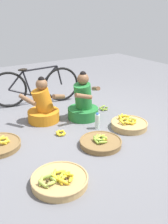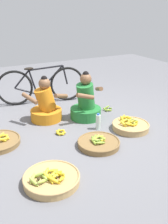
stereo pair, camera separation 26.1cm
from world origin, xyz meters
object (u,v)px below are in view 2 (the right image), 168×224
Objects in this scene: loose_bananas_back_right at (61,132)px; water_bottle at (98,122)px; vendor_woman_front at (86,104)px; banana_basket_front_center at (51,178)px; bicycle_leaning at (41,85)px; loose_bananas_mid_right at (108,109)px; banana_basket_mid_left at (130,126)px; banana_basket_back_center at (99,143)px; vendor_woman_behind at (46,106)px.

loose_bananas_back_right is 0.60m from water_bottle.
banana_basket_front_center is at bearing -130.75° from vendor_woman_front.
loose_bananas_mid_right is at bearing -46.39° from bicycle_leaning.
bicycle_leaning is 9.47× the size of loose_bananas_back_right.
loose_bananas_back_right is 0.68× the size of water_bottle.
vendor_woman_front is at bearing 119.31° from banana_basket_mid_left.
vendor_woman_behind is at bearing 105.06° from banana_basket_back_center.
vendor_woman_behind reaches higher than banana_basket_front_center.
loose_bananas_back_right is (-1.02, 0.36, -0.03)m from banana_basket_mid_left.
vendor_woman_front is 1.80m from banana_basket_front_center.
loose_bananas_mid_right is 0.81m from water_bottle.
loose_bananas_mid_right is (1.14, -0.15, -0.21)m from vendor_woman_behind.
bicycle_leaning reaches higher than banana_basket_mid_left.
vendor_woman_front is 0.84m from banana_basket_mid_left.
vendor_woman_behind reaches higher than loose_bananas_back_right.
bicycle_leaning is 2.87× the size of banana_basket_back_center.
vendor_woman_behind is 1.42m from banana_basket_mid_left.
banana_basket_back_center is 2.23× the size of water_bottle.
vendor_woman_front is at bearing 49.25° from banana_basket_front_center.
loose_bananas_mid_right is at bearing 11.64° from vendor_woman_front.
banana_basket_mid_left is at bearing -60.69° from vendor_woman_front.
water_bottle is at bearing -134.15° from loose_bananas_mid_right.
loose_bananas_mid_right is at bearing 40.92° from banana_basket_front_center.
banana_basket_mid_left reaches higher than banana_basket_back_center.
water_bottle is (-0.04, -0.47, -0.14)m from vendor_woman_front.
vendor_woman_front reaches higher than bicycle_leaning.
banana_basket_back_center is at bearing -61.11° from loose_bananas_back_right.
loose_bananas_back_right is at bearing 168.43° from water_bottle.
loose_bananas_back_right is (-0.22, -1.42, -0.33)m from bicycle_leaning.
bicycle_leaning is 1.98m from banana_basket_mid_left.
loose_bananas_mid_right is (0.12, 0.82, -0.03)m from banana_basket_mid_left.
banana_basket_mid_left is at bearing 16.43° from banana_basket_back_center.
loose_bananas_back_right is at bearing 160.37° from banana_basket_mid_left.
water_bottle reaches higher than banana_basket_mid_left.
vendor_woman_front is at bearing -22.27° from vendor_woman_behind.
banana_basket_mid_left is 1.69m from banana_basket_front_center.
bicycle_leaning is at bearing 74.89° from vendor_woman_behind.
vendor_woman_behind is 1.32× the size of banana_basket_mid_left.
vendor_woman_front is 0.75m from loose_bananas_back_right.
water_bottle is (1.13, 0.89, 0.07)m from banana_basket_front_center.
bicycle_leaning is 2.56m from banana_basket_front_center.
banana_basket_mid_left is at bearing -65.84° from bicycle_leaning.
vendor_woman_behind is 1.17m from loose_bananas_mid_right.
water_bottle is at bearing -94.83° from vendor_woman_front.
loose_bananas_back_right is (0.00, -0.60, -0.21)m from vendor_woman_behind.
water_bottle reaches higher than banana_basket_back_center.
water_bottle reaches higher than loose_bananas_back_right.
vendor_woman_behind is at bearing 90.06° from loose_bananas_back_right.
loose_bananas_mid_right is at bearing 51.31° from banana_basket_back_center.
banana_basket_back_center is (-0.30, -0.92, -0.21)m from vendor_woman_front.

